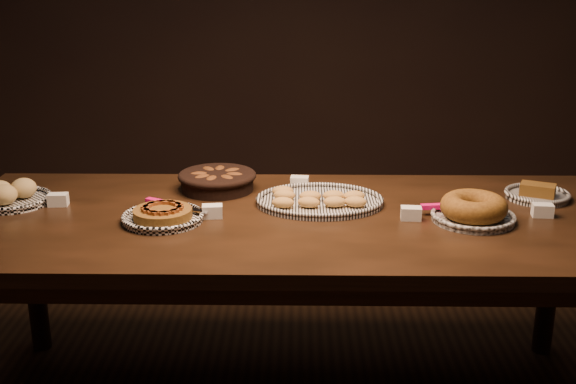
{
  "coord_description": "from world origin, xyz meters",
  "views": [
    {
      "loc": [
        0.03,
        -2.38,
        1.61
      ],
      "look_at": [
        -0.01,
        0.05,
        0.82
      ],
      "focal_mm": 45.0,
      "sensor_mm": 36.0,
      "label": 1
    }
  ],
  "objects_px": {
    "buffet_table": "(289,235)",
    "bundt_cake_plate": "(473,210)",
    "madeleine_platter": "(319,200)",
    "apple_tart_plate": "(163,215)"
  },
  "relations": [
    {
      "from": "madeleine_platter",
      "to": "apple_tart_plate",
      "type": "bearing_deg",
      "value": -175.8
    },
    {
      "from": "apple_tart_plate",
      "to": "madeleine_platter",
      "type": "bearing_deg",
      "value": 38.86
    },
    {
      "from": "buffet_table",
      "to": "bundt_cake_plate",
      "type": "height_order",
      "value": "bundt_cake_plate"
    },
    {
      "from": "madeleine_platter",
      "to": "bundt_cake_plate",
      "type": "xyz_separation_m",
      "value": [
        0.52,
        -0.16,
        0.02
      ]
    },
    {
      "from": "buffet_table",
      "to": "bundt_cake_plate",
      "type": "xyz_separation_m",
      "value": [
        0.63,
        -0.04,
        0.11
      ]
    },
    {
      "from": "madeleine_platter",
      "to": "bundt_cake_plate",
      "type": "height_order",
      "value": "bundt_cake_plate"
    },
    {
      "from": "apple_tart_plate",
      "to": "madeleine_platter",
      "type": "xyz_separation_m",
      "value": [
        0.54,
        0.18,
        -0.0
      ]
    },
    {
      "from": "madeleine_platter",
      "to": "bundt_cake_plate",
      "type": "distance_m",
      "value": 0.55
    },
    {
      "from": "buffet_table",
      "to": "apple_tart_plate",
      "type": "xyz_separation_m",
      "value": [
        -0.43,
        -0.06,
        0.09
      ]
    },
    {
      "from": "apple_tart_plate",
      "to": "bundt_cake_plate",
      "type": "height_order",
      "value": "bundt_cake_plate"
    }
  ]
}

